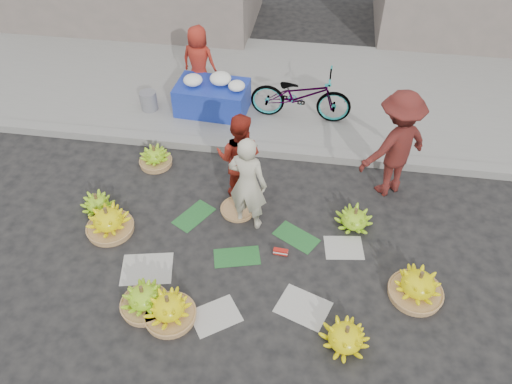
# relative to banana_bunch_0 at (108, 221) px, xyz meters

# --- Properties ---
(ground) EXTENTS (80.00, 80.00, 0.00)m
(ground) POSITION_rel_banana_bunch_0_xyz_m (2.06, -0.02, -0.20)
(ground) COLOR black
(ground) RESTS_ON ground
(curb) EXTENTS (40.00, 0.25, 0.15)m
(curb) POSITION_rel_banana_bunch_0_xyz_m (2.06, 2.18, -0.13)
(curb) COLOR gray
(curb) RESTS_ON ground
(sidewalk) EXTENTS (40.00, 4.00, 0.12)m
(sidewalk) POSITION_rel_banana_bunch_0_xyz_m (2.06, 4.28, -0.14)
(sidewalk) COLOR gray
(sidewalk) RESTS_ON ground
(newspaper_scatter) EXTENTS (3.20, 1.80, 0.00)m
(newspaper_scatter) POSITION_rel_banana_bunch_0_xyz_m (2.06, -0.82, -0.20)
(newspaper_scatter) COLOR beige
(newspaper_scatter) RESTS_ON ground
(banana_leaves) EXTENTS (2.00, 1.00, 0.00)m
(banana_leaves) POSITION_rel_banana_bunch_0_xyz_m (1.96, 0.18, -0.20)
(banana_leaves) COLOR #1C5625
(banana_leaves) RESTS_ON ground
(banana_bunch_0) EXTENTS (0.73, 0.73, 0.47)m
(banana_bunch_0) POSITION_rel_banana_bunch_0_xyz_m (0.00, 0.00, 0.00)
(banana_bunch_0) COLOR #A27344
(banana_bunch_0) RESTS_ON ground
(banana_bunch_1) EXTENTS (0.67, 0.67, 0.43)m
(banana_bunch_1) POSITION_rel_banana_bunch_0_xyz_m (0.93, -1.22, -0.02)
(banana_bunch_1) COLOR #A27344
(banana_bunch_1) RESTS_ON ground
(banana_bunch_2) EXTENTS (0.71, 0.71, 0.45)m
(banana_bunch_2) POSITION_rel_banana_bunch_0_xyz_m (1.29, -1.32, -0.01)
(banana_bunch_2) COLOR #A27344
(banana_bunch_2) RESTS_ON ground
(banana_bunch_3) EXTENTS (0.77, 0.77, 0.37)m
(banana_bunch_3) POSITION_rel_banana_bunch_0_xyz_m (3.50, -1.37, -0.04)
(banana_bunch_3) COLOR #FFF50C
(banana_bunch_3) RESTS_ON ground
(banana_bunch_4) EXTENTS (0.70, 0.70, 0.48)m
(banana_bunch_4) POSITION_rel_banana_bunch_0_xyz_m (4.40, -0.51, 0.00)
(banana_bunch_4) COLOR #A27344
(banana_bunch_4) RESTS_ON ground
(banana_bunch_5) EXTENTS (0.69, 0.69, 0.35)m
(banana_bunch_5) POSITION_rel_banana_bunch_0_xyz_m (3.59, 0.65, -0.05)
(banana_bunch_5) COLOR #77BF1B
(banana_bunch_5) RESTS_ON ground
(banana_bunch_6) EXTENTS (0.51, 0.51, 0.31)m
(banana_bunch_6) POSITION_rel_banana_bunch_0_xyz_m (-0.35, 0.41, -0.07)
(banana_bunch_6) COLOR #77BF1B
(banana_bunch_6) RESTS_ON ground
(banana_bunch_7) EXTENTS (0.57, 0.57, 0.39)m
(banana_bunch_7) POSITION_rel_banana_bunch_0_xyz_m (0.22, 1.59, -0.04)
(banana_bunch_7) COLOR #A27344
(banana_bunch_7) RESTS_ON ground
(basket_spare) EXTENTS (0.68, 0.68, 0.06)m
(basket_spare) POSITION_rel_banana_bunch_0_xyz_m (1.81, 0.69, -0.17)
(basket_spare) COLOR #A27344
(basket_spare) RESTS_ON ground
(incense_stack) EXTENTS (0.21, 0.08, 0.09)m
(incense_stack) POSITION_rel_banana_bunch_0_xyz_m (2.56, -0.08, -0.15)
(incense_stack) COLOR red
(incense_stack) RESTS_ON ground
(vendor_cream) EXTENTS (0.65, 0.50, 1.58)m
(vendor_cream) POSITION_rel_banana_bunch_0_xyz_m (2.01, 0.47, 0.59)
(vendor_cream) COLOR beige
(vendor_cream) RESTS_ON ground
(vendor_red) EXTENTS (0.78, 0.64, 1.51)m
(vendor_red) POSITION_rel_banana_bunch_0_xyz_m (1.78, 1.09, 0.55)
(vendor_red) COLOR #B02B1B
(vendor_red) RESTS_ON ground
(man_striped) EXTENTS (1.34, 1.22, 1.80)m
(man_striped) POSITION_rel_banana_bunch_0_xyz_m (4.10, 1.55, 0.70)
(man_striped) COLOR maroon
(man_striped) RESTS_ON ground
(flower_table) EXTENTS (1.37, 0.91, 0.77)m
(flower_table) POSITION_rel_banana_bunch_0_xyz_m (0.89, 3.19, 0.24)
(flower_table) COLOR #172B99
(flower_table) RESTS_ON sidewalk
(grey_bucket) EXTENTS (0.32, 0.32, 0.36)m
(grey_bucket) POSITION_rel_banana_bunch_0_xyz_m (-0.34, 3.06, 0.10)
(grey_bucket) COLOR slate
(grey_bucket) RESTS_ON sidewalk
(flower_vendor) EXTENTS (0.77, 0.57, 1.42)m
(flower_vendor) POSITION_rel_banana_bunch_0_xyz_m (0.53, 3.72, 0.63)
(flower_vendor) COLOR #B02B1B
(flower_vendor) RESTS_ON sidewalk
(bicycle) EXTENTS (0.69, 1.87, 0.97)m
(bicycle) POSITION_rel_banana_bunch_0_xyz_m (2.54, 3.20, 0.41)
(bicycle) COLOR gray
(bicycle) RESTS_ON sidewalk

